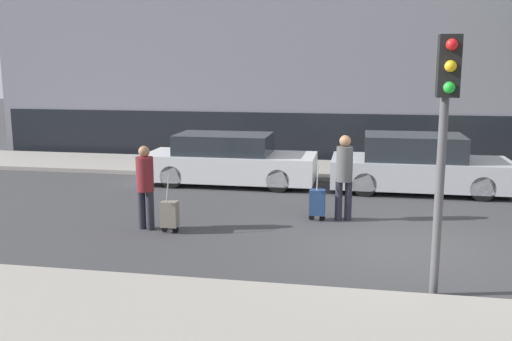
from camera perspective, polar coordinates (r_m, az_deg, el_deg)
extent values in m
plane|color=#38383A|center=(10.73, 14.36, -7.26)|extent=(80.00, 80.00, 0.00)
cube|color=gray|center=(7.23, 16.39, -15.82)|extent=(28.00, 2.50, 0.12)
cube|color=gray|center=(17.51, 12.88, -0.13)|extent=(28.00, 3.00, 0.12)
cube|color=slate|center=(21.18, 12.99, 14.52)|extent=(28.00, 3.39, 9.58)
cube|color=black|center=(19.55, 12.72, 3.16)|extent=(27.44, 0.06, 1.60)
cube|color=silver|center=(15.55, -2.56, 0.42)|extent=(4.60, 1.73, 0.70)
cube|color=#23282D|center=(15.50, -3.24, 2.69)|extent=(2.53, 1.53, 0.54)
cylinder|color=black|center=(14.58, 2.23, -1.03)|extent=(0.60, 0.18, 0.60)
cylinder|color=black|center=(16.09, 3.02, 0.06)|extent=(0.60, 0.18, 0.60)
cylinder|color=black|center=(15.24, -8.44, -0.63)|extent=(0.60, 0.18, 0.60)
cylinder|color=black|center=(16.69, -6.73, 0.38)|extent=(0.60, 0.18, 0.60)
cube|color=#B7BABF|center=(15.25, 16.04, -0.19)|extent=(4.48, 1.88, 0.70)
cube|color=#23282D|center=(15.12, 15.49, 2.30)|extent=(2.46, 1.66, 0.62)
cylinder|color=black|center=(14.66, 21.71, -1.71)|extent=(0.60, 0.18, 0.60)
cylinder|color=black|center=(16.31, 20.58, -0.46)|extent=(0.60, 0.18, 0.60)
cylinder|color=black|center=(14.37, 10.81, -1.38)|extent=(0.60, 0.18, 0.60)
cylinder|color=black|center=(16.04, 10.78, -0.14)|extent=(0.60, 0.18, 0.60)
cylinder|color=#23232D|center=(11.44, -10.52, -3.97)|extent=(0.15, 0.15, 0.78)
cylinder|color=#23232D|center=(11.56, -11.34, -3.85)|extent=(0.15, 0.15, 0.78)
cylinder|color=maroon|center=(11.34, -11.06, -0.35)|extent=(0.34, 0.34, 0.68)
sphere|color=#936B4C|center=(11.27, -11.14, 1.88)|extent=(0.22, 0.22, 0.22)
cube|color=slate|center=(11.20, -8.64, -4.32)|extent=(0.32, 0.24, 0.50)
cylinder|color=black|center=(11.32, -9.13, -5.81)|extent=(0.12, 0.03, 0.12)
cylinder|color=black|center=(11.25, -8.05, -5.89)|extent=(0.12, 0.03, 0.12)
cylinder|color=gray|center=(11.01, -8.83, -1.77)|extent=(0.02, 0.19, 0.53)
cylinder|color=#23232D|center=(12.05, 8.27, -3.02)|extent=(0.15, 0.15, 0.84)
cylinder|color=#23232D|center=(12.09, 9.20, -3.01)|extent=(0.15, 0.15, 0.84)
cylinder|color=#4C4C4C|center=(11.91, 8.84, 0.64)|extent=(0.34, 0.34, 0.73)
sphere|color=#936B4C|center=(11.84, 8.91, 2.94)|extent=(0.24, 0.24, 0.24)
cube|color=navy|center=(11.99, 6.14, -3.18)|extent=(0.32, 0.24, 0.54)
cylinder|color=black|center=(12.08, 5.58, -4.68)|extent=(0.12, 0.03, 0.12)
cylinder|color=black|center=(12.06, 6.64, -4.72)|extent=(0.12, 0.03, 0.12)
cylinder|color=gray|center=(11.80, 6.17, -0.69)|extent=(0.02, 0.19, 0.53)
cylinder|color=#515154|center=(8.16, 17.97, 0.00)|extent=(0.12, 0.12, 3.60)
cube|color=black|center=(7.85, 18.72, 9.86)|extent=(0.28, 0.24, 0.80)
sphere|color=red|center=(7.71, 19.00, 11.82)|extent=(0.15, 0.15, 0.15)
sphere|color=gold|center=(7.70, 18.88, 9.85)|extent=(0.15, 0.15, 0.15)
sphere|color=green|center=(7.71, 18.76, 7.87)|extent=(0.15, 0.15, 0.15)
torus|color=black|center=(17.42, 16.19, 1.06)|extent=(0.72, 0.06, 0.72)
torus|color=black|center=(17.34, 12.74, 1.18)|extent=(0.72, 0.06, 0.72)
cylinder|color=navy|center=(17.34, 14.50, 1.77)|extent=(1.00, 0.05, 0.05)
cylinder|color=navy|center=(17.30, 13.90, 2.44)|extent=(0.04, 0.04, 0.40)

